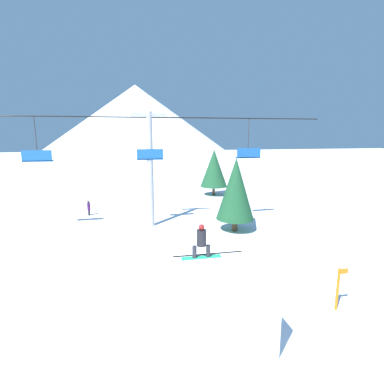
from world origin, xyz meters
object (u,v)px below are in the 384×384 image
snow_ramp (220,302)px  distant_skier (89,207)px  snowboarder (201,242)px  pine_tree_near (236,189)px  trail_marker (338,288)px

snow_ramp → distant_skier: bearing=111.1°
snowboarder → distant_skier: size_ratio=1.19×
pine_tree_near → distant_skier: 12.18m
snowboarder → trail_marker: snowboarder is taller
trail_marker → distant_skier: bearing=124.5°
snow_ramp → distant_skier: snow_ramp is taller
distant_skier → trail_marker: bearing=-55.5°
snow_ramp → snowboarder: size_ratio=2.23×
pine_tree_near → trail_marker: 9.97m
snowboarder → snow_ramp: bearing=-75.6°
snowboarder → pine_tree_near: pine_tree_near is taller
pine_tree_near → trail_marker: pine_tree_near is taller
snowboarder → pine_tree_near: bearing=63.1°
distant_skier → snow_ramp: bearing=-68.9°
trail_marker → distant_skier: trail_marker is taller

